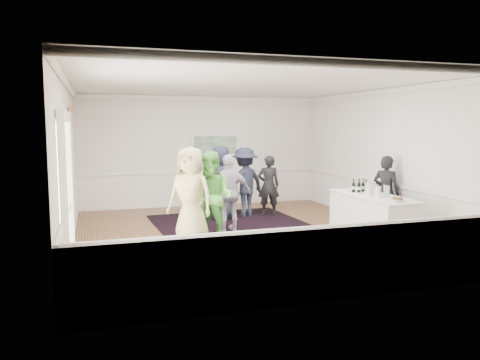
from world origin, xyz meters
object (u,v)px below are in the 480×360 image
object	(u,v)px
guest_green	(212,197)
guest_dark_a	(245,182)
guest_lilac	(229,193)
ice_bucket	(370,188)
guest_navy	(221,183)
nut_bowl	(397,200)
bartender	(386,193)
serving_table	(373,217)
guest_dark_b	(269,185)
guest_tan	(190,196)

from	to	relation	value
guest_green	guest_dark_a	xyz separation A→B (m)	(1.44, 2.31, -0.02)
guest_lilac	ice_bucket	xyz separation A→B (m)	(2.68, -1.35, 0.17)
guest_dark_a	ice_bucket	distance (m)	3.41
guest_green	guest_navy	size ratio (longest dim) A/B	0.99
guest_lilac	nut_bowl	xyz separation A→B (m)	(2.61, -2.40, 0.09)
bartender	guest_dark_a	distance (m)	3.52
nut_bowl	guest_lilac	bearing A→B (deg)	137.46
bartender	guest_lilac	bearing A→B (deg)	42.42
bartender	guest_dark_a	bearing A→B (deg)	13.63
serving_table	nut_bowl	bearing A→B (deg)	-92.18
ice_bucket	bartender	bearing A→B (deg)	31.48
guest_dark_b	serving_table	bearing A→B (deg)	122.00
guest_dark_b	guest_green	bearing A→B (deg)	59.58
ice_bucket	guest_green	bearing A→B (deg)	170.25
bartender	guest_tan	size ratio (longest dim) A/B	0.87
bartender	guest_navy	bearing A→B (deg)	21.87
guest_lilac	guest_navy	bearing A→B (deg)	-100.59
guest_tan	guest_dark_a	distance (m)	3.05
guest_dark_a	guest_navy	distance (m)	0.69
bartender	guest_green	xyz separation A→B (m)	(-3.98, 0.12, 0.08)
guest_tan	guest_dark_b	world-z (taller)	guest_tan
serving_table	guest_tan	xyz separation A→B (m)	(-3.69, 0.69, 0.51)
guest_navy	nut_bowl	xyz separation A→B (m)	(2.43, -3.78, 0.03)
guest_tan	guest_lilac	size ratio (longest dim) A/B	1.13
nut_bowl	guest_green	bearing A→B (deg)	153.27
guest_tan	serving_table	bearing A→B (deg)	28.49
guest_green	guest_lilac	distance (m)	0.98
serving_table	guest_navy	distance (m)	3.86
ice_bucket	nut_bowl	bearing A→B (deg)	-93.76
serving_table	bartender	world-z (taller)	bartender
guest_lilac	guest_dark_a	size ratio (longest dim) A/B	0.96
guest_green	bartender	bearing A→B (deg)	38.42
serving_table	bartender	bearing A→B (deg)	40.48
guest_dark_a	nut_bowl	bearing A→B (deg)	91.36
guest_dark_a	guest_tan	bearing A→B (deg)	28.72
guest_lilac	nut_bowl	distance (m)	3.54
guest_navy	guest_dark_a	bearing A→B (deg)	-133.40
serving_table	guest_lilac	xyz separation A→B (m)	(-2.64, 1.55, 0.40)
guest_dark_a	guest_dark_b	distance (m)	0.67
guest_dark_a	guest_dark_b	size ratio (longest dim) A/B	1.13
guest_green	serving_table	bearing A→B (deg)	26.89
bartender	guest_tan	bearing A→B (deg)	56.75
guest_green	guest_navy	bearing A→B (deg)	110.88
nut_bowl	guest_dark_a	bearing A→B (deg)	114.16
guest_lilac	guest_navy	size ratio (longest dim) A/B	0.93
guest_green	nut_bowl	world-z (taller)	guest_green
guest_dark_b	nut_bowl	bearing A→B (deg)	117.46
bartender	guest_navy	xyz separation A→B (m)	(-3.21, 2.30, 0.08)
guest_tan	guest_navy	world-z (taller)	guest_tan
guest_green	guest_dark_a	size ratio (longest dim) A/B	1.03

